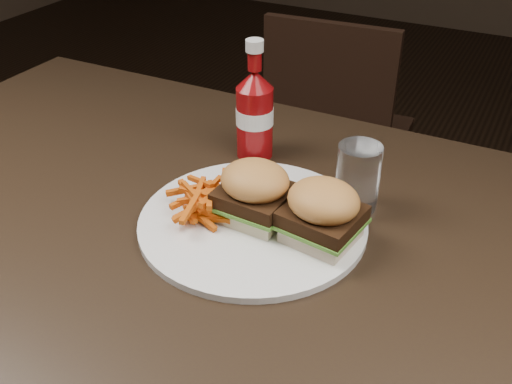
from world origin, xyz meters
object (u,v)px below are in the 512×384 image
at_px(dining_table, 178,219).
at_px(tumbler, 358,177).
at_px(chair_far, 340,137).
at_px(ketchup_bottle, 255,122).
at_px(plate, 253,222).

distance_m(dining_table, tumbler, 0.27).
height_order(chair_far, tumbler, tumbler).
xyz_separation_m(chair_far, tumbler, (0.29, -0.79, 0.38)).
bearing_deg(dining_table, ketchup_bottle, 81.90).
xyz_separation_m(dining_table, chair_far, (-0.06, 0.91, -0.30)).
relative_size(dining_table, plate, 3.73).
distance_m(plate, ketchup_bottle, 0.21).
distance_m(chair_far, plate, 0.97).
relative_size(dining_table, tumbler, 12.22).
height_order(dining_table, ketchup_bottle, ketchup_bottle).
bearing_deg(plate, tumbler, 42.38).
height_order(chair_far, plate, plate).
xyz_separation_m(plate, tumbler, (0.11, 0.10, 0.05)).
xyz_separation_m(plate, ketchup_bottle, (-0.09, 0.18, 0.06)).
bearing_deg(tumbler, dining_table, -153.24).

